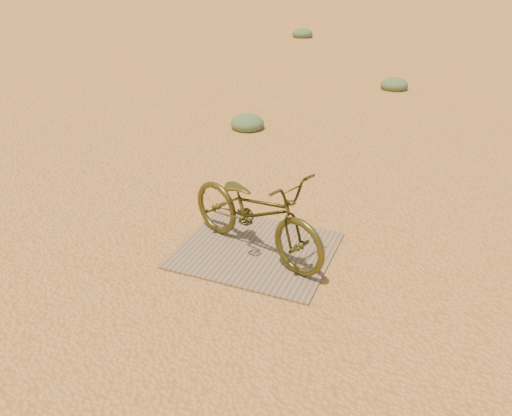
% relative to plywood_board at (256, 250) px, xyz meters
% --- Properties ---
extents(ground, '(120.00, 120.00, 0.00)m').
position_rel_plywood_board_xyz_m(ground, '(-0.20, -0.26, -0.01)').
color(ground, '#CF8E45').
rests_on(ground, ground).
extents(plywood_board, '(1.42, 1.23, 0.02)m').
position_rel_plywood_board_xyz_m(plywood_board, '(0.00, 0.00, 0.00)').
color(plywood_board, '#806652').
rests_on(plywood_board, ground).
extents(bicycle, '(1.69, 1.10, 0.84)m').
position_rel_plywood_board_xyz_m(bicycle, '(0.01, -0.03, 0.43)').
color(bicycle, '#434119').
rests_on(bicycle, plywood_board).
extents(kale_a, '(0.54, 0.54, 0.30)m').
position_rel_plywood_board_xyz_m(kale_a, '(-1.54, 3.38, -0.01)').
color(kale_a, '#57744A').
rests_on(kale_a, ground).
extents(kale_b, '(0.56, 0.56, 0.31)m').
position_rel_plywood_board_xyz_m(kale_b, '(0.25, 6.95, -0.01)').
color(kale_b, '#57744A').
rests_on(kale_b, ground).
extents(kale_c, '(0.69, 0.69, 0.38)m').
position_rel_plywood_board_xyz_m(kale_c, '(-3.70, 13.10, -0.01)').
color(kale_c, '#57744A').
rests_on(kale_c, ground).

